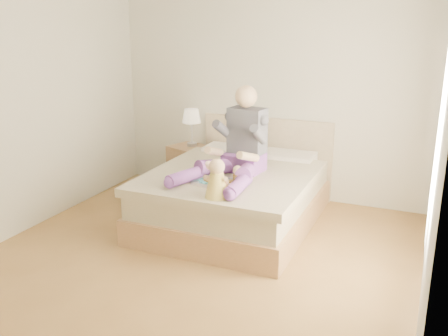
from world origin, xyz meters
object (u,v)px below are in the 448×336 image
at_px(baby, 217,181).
at_px(bed, 238,193).
at_px(nightstand, 190,167).
at_px(adult, 238,149).
at_px(tray, 219,181).

bearing_deg(baby, bed, 94.95).
height_order(nightstand, baby, baby).
relative_size(bed, baby, 5.89).
relative_size(nightstand, adult, 0.49).
relative_size(bed, tray, 4.30).
xyz_separation_m(bed, nightstand, (-1.00, 0.78, -0.03)).
bearing_deg(bed, tray, -87.19).
relative_size(tray, baby, 1.37).
height_order(nightstand, adult, adult).
relative_size(adult, baby, 3.21).
xyz_separation_m(adult, tray, (-0.05, -0.38, -0.25)).
distance_m(nightstand, adult, 1.57).
bearing_deg(adult, nightstand, 145.20).
distance_m(adult, baby, 0.76).
bearing_deg(adult, tray, -89.54).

